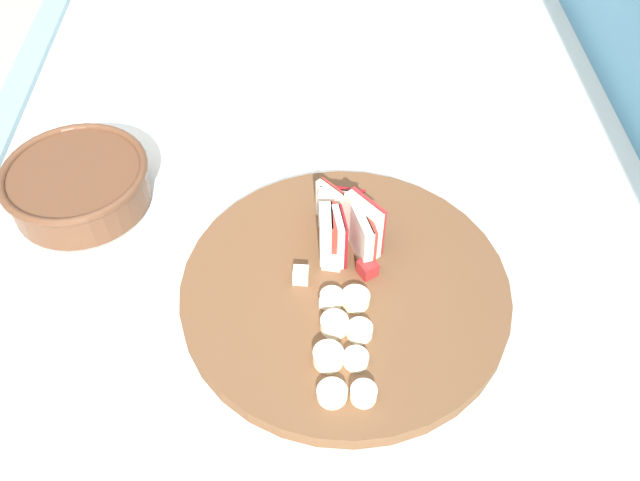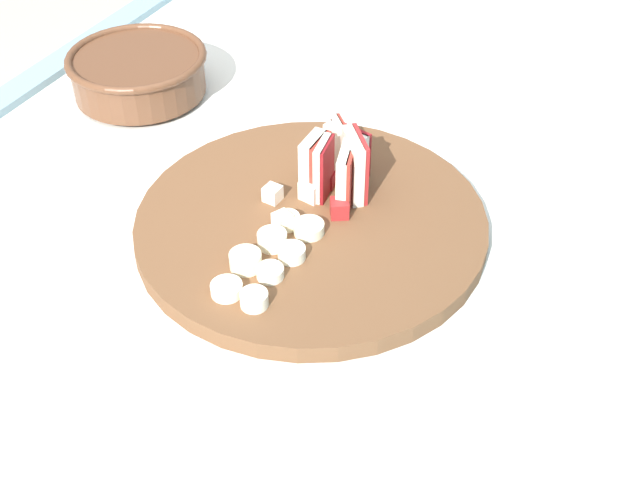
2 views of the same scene
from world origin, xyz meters
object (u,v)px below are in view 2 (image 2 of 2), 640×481
object	(u,v)px
banana_slice_rows	(269,256)
apple_dice_pile	(309,198)
ceramic_bowl	(138,72)
apple_wedge_fan	(340,162)
cutting_board	(311,224)

from	to	relation	value
banana_slice_rows	apple_dice_pile	bearing A→B (deg)	-177.19
banana_slice_rows	ceramic_bowl	size ratio (longest dim) A/B	0.80
apple_dice_pile	ceramic_bowl	xyz separation A→B (m)	(-0.13, -0.30, 0.01)
banana_slice_rows	ceramic_bowl	distance (m)	0.37
apple_dice_pile	ceramic_bowl	size ratio (longest dim) A/B	0.57
apple_dice_pile	banana_slice_rows	size ratio (longest dim) A/B	0.71
apple_wedge_fan	banana_slice_rows	world-z (taller)	apple_wedge_fan
cutting_board	apple_dice_pile	bearing A→B (deg)	-147.56
apple_dice_pile	banana_slice_rows	distance (m)	0.09
cutting_board	apple_dice_pile	size ratio (longest dim) A/B	3.60
apple_wedge_fan	apple_dice_pile	xyz separation A→B (m)	(0.04, -0.01, -0.02)
cutting_board	ceramic_bowl	world-z (taller)	ceramic_bowl
cutting_board	ceramic_bowl	bearing A→B (deg)	-115.27
cutting_board	apple_dice_pile	xyz separation A→B (m)	(-0.02, -0.01, 0.02)
cutting_board	ceramic_bowl	distance (m)	0.34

